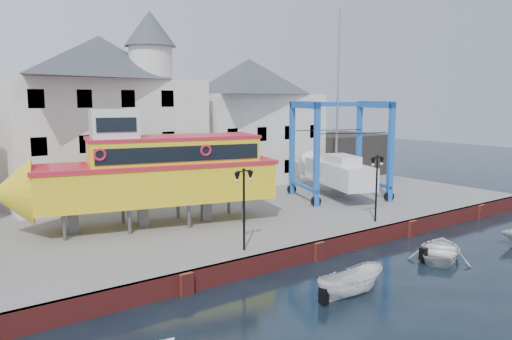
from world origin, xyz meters
TOP-DOWN VIEW (x-y plane):
  - ground at (0.00, 0.00)m, footprint 140.00×140.00m
  - hardstanding at (0.00, 11.00)m, footprint 44.00×22.00m
  - quay_wall at (-0.00, 0.10)m, footprint 44.00×0.47m
  - building_white_main at (-4.87, 18.39)m, footprint 14.00×8.30m
  - building_white_right at (9.00, 19.00)m, footprint 12.00×8.00m
  - shed_dark at (19.00, 17.00)m, footprint 8.00×7.00m
  - lamp_post_left at (-4.00, 1.20)m, footprint 1.12×0.32m
  - lamp_post_right at (6.00, 1.20)m, footprint 1.12×0.32m
  - tour_boat at (-6.19, 8.57)m, footprint 16.55×7.57m
  - travel_lift at (9.93, 8.78)m, footprint 7.98×9.69m
  - motorboat_a at (-2.25, -4.45)m, footprint 3.69×1.60m
  - motorboat_b at (5.97, -3.49)m, footprint 5.50×5.03m

SIDE VIEW (x-z plane):
  - ground at x=0.00m, z-range 0.00..0.00m
  - motorboat_a at x=-2.25m, z-range -0.70..0.70m
  - motorboat_b at x=5.97m, z-range -0.47..0.47m
  - hardstanding at x=0.00m, z-range 0.00..1.00m
  - quay_wall at x=0.00m, z-range 0.00..1.00m
  - shed_dark at x=19.00m, z-range 1.00..5.00m
  - travel_lift at x=9.93m, z-range -3.75..10.49m
  - lamp_post_left at x=-4.00m, z-range 2.07..6.27m
  - lamp_post_right at x=6.00m, z-range 2.07..6.27m
  - tour_boat at x=-6.19m, z-range 0.80..7.81m
  - building_white_right at x=9.00m, z-range 1.00..12.20m
  - building_white_main at x=-4.87m, z-range 0.34..14.34m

